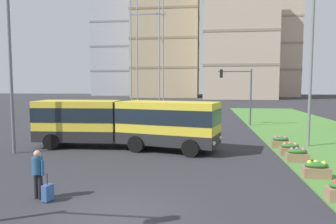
{
  "coord_description": "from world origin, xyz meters",
  "views": [
    {
      "loc": [
        2.75,
        -8.96,
        4.02
      ],
      "look_at": [
        0.18,
        11.8,
        2.2
      ],
      "focal_mm": 33.24,
      "sensor_mm": 36.0,
      "label": 1
    }
  ],
  "objects_px": {
    "streetlight_left": "(11,67)",
    "apartment_tower_west": "(124,50)",
    "flower_planter_1": "(316,169)",
    "apartment_tower_centre": "(238,36)",
    "flower_planter_3": "(290,149)",
    "articulated_bus": "(125,122)",
    "streetlight_median": "(311,61)",
    "rolling_suitcase": "(48,193)",
    "pedestrian_crossing": "(38,171)",
    "flower_planter_4": "(280,142)",
    "apartment_tower_westcentre": "(167,29)",
    "flower_planter_2": "(297,155)",
    "apartment_tower_eastcentre": "(271,47)",
    "car_white_van": "(123,116)",
    "traffic_light_far_right": "(240,87)"
  },
  "relations": [
    {
      "from": "articulated_bus",
      "to": "apartment_tower_westcentre",
      "type": "distance_m",
      "value": 89.96
    },
    {
      "from": "car_white_van",
      "to": "traffic_light_far_right",
      "type": "bearing_deg",
      "value": -4.32
    },
    {
      "from": "apartment_tower_eastcentre",
      "to": "apartment_tower_westcentre",
      "type": "bearing_deg",
      "value": -164.77
    },
    {
      "from": "pedestrian_crossing",
      "to": "apartment_tower_centre",
      "type": "xyz_separation_m",
      "value": [
        15.0,
        85.27,
        17.34
      ]
    },
    {
      "from": "streetlight_left",
      "to": "apartment_tower_eastcentre",
      "type": "distance_m",
      "value": 105.51
    },
    {
      "from": "pedestrian_crossing",
      "to": "streetlight_left",
      "type": "distance_m",
      "value": 9.55
    },
    {
      "from": "flower_planter_3",
      "to": "streetlight_median",
      "type": "bearing_deg",
      "value": 57.24
    },
    {
      "from": "rolling_suitcase",
      "to": "apartment_tower_eastcentre",
      "type": "height_order",
      "value": "apartment_tower_eastcentre"
    },
    {
      "from": "flower_planter_3",
      "to": "apartment_tower_west",
      "type": "xyz_separation_m",
      "value": [
        -37.43,
        104.86,
        17.64
      ]
    },
    {
      "from": "flower_planter_2",
      "to": "streetlight_left",
      "type": "bearing_deg",
      "value": 178.67
    },
    {
      "from": "flower_planter_4",
      "to": "apartment_tower_west",
      "type": "xyz_separation_m",
      "value": [
        -37.43,
        102.62,
        17.64
      ]
    },
    {
      "from": "apartment_tower_westcentre",
      "to": "apartment_tower_centre",
      "type": "xyz_separation_m",
      "value": [
        22.65,
        -10.77,
        -4.49
      ]
    },
    {
      "from": "pedestrian_crossing",
      "to": "streetlight_left",
      "type": "height_order",
      "value": "streetlight_left"
    },
    {
      "from": "flower_planter_1",
      "to": "apartment_tower_eastcentre",
      "type": "bearing_deg",
      "value": 80.02
    },
    {
      "from": "apartment_tower_west",
      "to": "apartment_tower_westcentre",
      "type": "distance_m",
      "value": 25.9
    },
    {
      "from": "apartment_tower_centre",
      "to": "flower_planter_1",
      "type": "bearing_deg",
      "value": -93.13
    },
    {
      "from": "rolling_suitcase",
      "to": "flower_planter_3",
      "type": "distance_m",
      "value": 12.91
    },
    {
      "from": "flower_planter_3",
      "to": "streetlight_left",
      "type": "distance_m",
      "value": 16.62
    },
    {
      "from": "articulated_bus",
      "to": "traffic_light_far_right",
      "type": "distance_m",
      "value": 14.66
    },
    {
      "from": "articulated_bus",
      "to": "flower_planter_2",
      "type": "relative_size",
      "value": 10.87
    },
    {
      "from": "flower_planter_1",
      "to": "flower_planter_2",
      "type": "height_order",
      "value": "same"
    },
    {
      "from": "articulated_bus",
      "to": "streetlight_median",
      "type": "relative_size",
      "value": 1.18
    },
    {
      "from": "apartment_tower_centre",
      "to": "flower_planter_3",
      "type": "bearing_deg",
      "value": -93.3
    },
    {
      "from": "flower_planter_1",
      "to": "flower_planter_2",
      "type": "xyz_separation_m",
      "value": [
        0.0,
        2.79,
        0.0
      ]
    },
    {
      "from": "articulated_bus",
      "to": "flower_planter_1",
      "type": "distance_m",
      "value": 11.24
    },
    {
      "from": "streetlight_median",
      "to": "apartment_tower_westcentre",
      "type": "distance_m",
      "value": 89.27
    },
    {
      "from": "pedestrian_crossing",
      "to": "flower_planter_4",
      "type": "relative_size",
      "value": 1.58
    },
    {
      "from": "rolling_suitcase",
      "to": "streetlight_left",
      "type": "height_order",
      "value": "streetlight_left"
    },
    {
      "from": "flower_planter_3",
      "to": "car_white_van",
      "type": "bearing_deg",
      "value": 133.98
    },
    {
      "from": "flower_planter_1",
      "to": "apartment_tower_centre",
      "type": "bearing_deg",
      "value": 86.87
    },
    {
      "from": "articulated_bus",
      "to": "apartment_tower_eastcentre",
      "type": "bearing_deg",
      "value": 74.01
    },
    {
      "from": "flower_planter_4",
      "to": "apartment_tower_centre",
      "type": "xyz_separation_m",
      "value": [
        4.46,
        75.18,
        17.92
      ]
    },
    {
      "from": "apartment_tower_west",
      "to": "apartment_tower_eastcentre",
      "type": "xyz_separation_m",
      "value": [
        55.42,
        -6.82,
        -0.46
      ]
    },
    {
      "from": "flower_planter_2",
      "to": "flower_planter_4",
      "type": "xyz_separation_m",
      "value": [
        0.0,
        3.68,
        0.0
      ]
    },
    {
      "from": "apartment_tower_eastcentre",
      "to": "apartment_tower_centre",
      "type": "bearing_deg",
      "value": -123.28
    },
    {
      "from": "articulated_bus",
      "to": "apartment_tower_centre",
      "type": "distance_m",
      "value": 79.35
    },
    {
      "from": "car_white_van",
      "to": "apartment_tower_eastcentre",
      "type": "bearing_deg",
      "value": 69.49
    },
    {
      "from": "streetlight_left",
      "to": "apartment_tower_west",
      "type": "height_order",
      "value": "apartment_tower_west"
    },
    {
      "from": "apartment_tower_eastcentre",
      "to": "car_white_van",
      "type": "bearing_deg",
      "value": -110.51
    },
    {
      "from": "rolling_suitcase",
      "to": "streetlight_median",
      "type": "bearing_deg",
      "value": 42.55
    },
    {
      "from": "car_white_van",
      "to": "apartment_tower_west",
      "type": "relative_size",
      "value": 0.12
    },
    {
      "from": "flower_planter_1",
      "to": "apartment_tower_west",
      "type": "bearing_deg",
      "value": 108.94
    },
    {
      "from": "articulated_bus",
      "to": "apartment_tower_westcentre",
      "type": "bearing_deg",
      "value": 95.52
    },
    {
      "from": "articulated_bus",
      "to": "traffic_light_far_right",
      "type": "relative_size",
      "value": 2.16
    },
    {
      "from": "streetlight_median",
      "to": "rolling_suitcase",
      "type": "bearing_deg",
      "value": -137.45
    },
    {
      "from": "flower_planter_3",
      "to": "pedestrian_crossing",
      "type": "bearing_deg",
      "value": -143.31
    },
    {
      "from": "flower_planter_1",
      "to": "streetlight_median",
      "type": "distance_m",
      "value": 9.02
    },
    {
      "from": "pedestrian_crossing",
      "to": "apartment_tower_westcentre",
      "type": "bearing_deg",
      "value": 94.55
    },
    {
      "from": "flower_planter_4",
      "to": "apartment_tower_west",
      "type": "relative_size",
      "value": 0.03
    },
    {
      "from": "flower_planter_2",
      "to": "flower_planter_4",
      "type": "bearing_deg",
      "value": 90.0
    }
  ]
}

